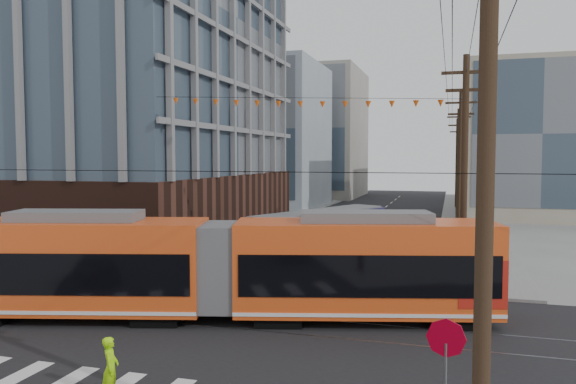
% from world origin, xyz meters
% --- Properties ---
extents(ground, '(160.00, 160.00, 0.00)m').
position_xyz_m(ground, '(0.00, 0.00, 0.00)').
color(ground, slate).
extents(office_building, '(30.00, 25.00, 28.60)m').
position_xyz_m(office_building, '(-22.00, 23.00, 14.30)').
color(office_building, '#381E16').
rests_on(office_building, ground).
extents(bg_bldg_nw_near, '(18.00, 16.00, 18.00)m').
position_xyz_m(bg_bldg_nw_near, '(-17.00, 52.00, 9.00)').
color(bg_bldg_nw_near, '#8C99A5').
rests_on(bg_bldg_nw_near, ground).
extents(bg_bldg_ne_near, '(14.00, 14.00, 16.00)m').
position_xyz_m(bg_bldg_ne_near, '(16.00, 48.00, 8.00)').
color(bg_bldg_ne_near, gray).
rests_on(bg_bldg_ne_near, ground).
extents(bg_bldg_nw_far, '(16.00, 18.00, 20.00)m').
position_xyz_m(bg_bldg_nw_far, '(-14.00, 72.00, 10.00)').
color(bg_bldg_nw_far, gray).
rests_on(bg_bldg_nw_far, ground).
extents(bg_bldg_ne_far, '(16.00, 16.00, 14.00)m').
position_xyz_m(bg_bldg_ne_far, '(18.00, 68.00, 7.00)').
color(bg_bldg_ne_far, '#8C99A5').
rests_on(bg_bldg_ne_far, ground).
extents(utility_pole_near, '(0.30, 0.30, 11.00)m').
position_xyz_m(utility_pole_near, '(8.50, -6.00, 5.50)').
color(utility_pole_near, black).
rests_on(utility_pole_near, ground).
extents(utility_pole_far, '(0.30, 0.30, 11.00)m').
position_xyz_m(utility_pole_far, '(8.50, 56.00, 5.50)').
color(utility_pole_far, black).
rests_on(utility_pole_far, ground).
extents(streetcar, '(21.29, 8.25, 4.09)m').
position_xyz_m(streetcar, '(-0.67, 4.00, 2.05)').
color(streetcar, '#D84918').
rests_on(streetcar, ground).
extents(city_bus, '(6.87, 11.12, 3.16)m').
position_xyz_m(city_bus, '(0.25, 17.32, 1.58)').
color(city_bus, '#1F1B3E').
rests_on(city_bus, ground).
extents(parked_car_silver, '(2.89, 4.24, 1.32)m').
position_xyz_m(parked_car_silver, '(-5.95, 15.06, 0.66)').
color(parked_car_silver, '#989898').
rests_on(parked_car_silver, ground).
extents(parked_car_white, '(3.08, 5.43, 1.48)m').
position_xyz_m(parked_car_white, '(-5.47, 19.19, 0.74)').
color(parked_car_white, '#B8B8B8').
rests_on(parked_car_white, ground).
extents(parked_car_grey, '(3.81, 5.12, 1.29)m').
position_xyz_m(parked_car_grey, '(-4.94, 26.43, 0.65)').
color(parked_car_grey, '#4F5152').
rests_on(parked_car_grey, ground).
extents(pedestrian, '(0.62, 0.72, 1.68)m').
position_xyz_m(pedestrian, '(-0.54, -3.54, 0.84)').
color(pedestrian, '#A6FC0B').
rests_on(pedestrian, ground).
extents(jersey_barrier, '(1.10, 4.43, 0.88)m').
position_xyz_m(jersey_barrier, '(8.30, 12.07, 0.44)').
color(jersey_barrier, '#5D5D60').
rests_on(jersey_barrier, ground).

